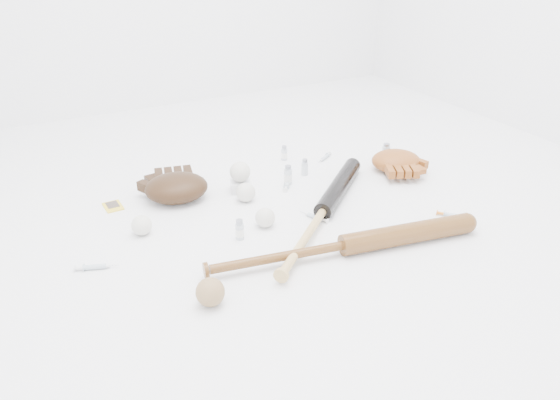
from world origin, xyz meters
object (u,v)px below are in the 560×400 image
bat_dark (323,211)px  glove_dark (176,187)px  pedestal (241,186)px  bat_wood (345,245)px

bat_dark → glove_dark: glove_dark is taller
bat_dark → pedestal: bearing=74.2°
bat_dark → bat_wood: 0.24m
bat_dark → pedestal: size_ratio=12.02×
bat_wood → pedestal: (-0.11, 0.58, -0.01)m
glove_dark → bat_wood: bearing=-47.8°
pedestal → bat_wood: bearing=-79.6°
bat_dark → glove_dark: size_ratio=3.19×
bat_dark → glove_dark: 0.58m
bat_dark → bat_wood: bearing=-146.4°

